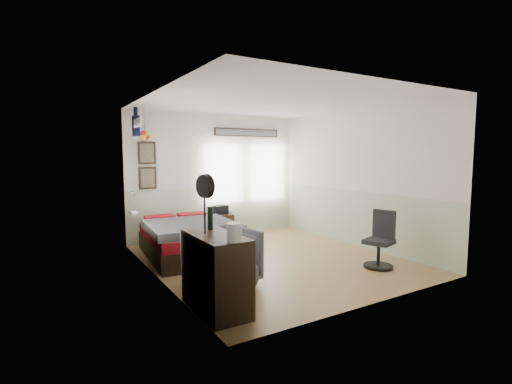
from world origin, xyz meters
TOP-DOWN VIEW (x-y plane):
  - ground_plane at (0.00, 0.00)m, footprint 4.00×4.50m
  - room_shell at (-0.08, 0.19)m, footprint 4.02×4.52m
  - wall_decor at (-1.10, 1.96)m, footprint 3.55×1.32m
  - bed at (-1.18, 0.96)m, footprint 1.57×2.10m
  - dresser at (-1.74, -1.42)m, footprint 0.48×1.00m
  - armchair at (-1.30, -0.67)m, footprint 0.95×0.97m
  - nightstand at (-0.04, 2.02)m, footprint 0.58×0.50m
  - task_chair at (1.25, -1.26)m, footprint 0.51×0.51m
  - kettle at (-1.72, -1.84)m, footprint 0.17×0.15m
  - bottle at (-1.67, -1.12)m, footprint 0.07×0.07m
  - stand_fan at (-1.81, -1.31)m, footprint 0.13×0.28m
  - black_bag at (-0.04, 2.02)m, footprint 0.36×0.27m

SIDE VIEW (x-z plane):
  - ground_plane at x=0.00m, z-range -0.01..0.00m
  - nightstand at x=-0.04m, z-range 0.00..0.52m
  - bed at x=-1.18m, z-range -0.01..0.63m
  - task_chair at x=1.25m, z-range -0.09..0.84m
  - armchair at x=-1.30m, z-range 0.00..0.79m
  - dresser at x=-1.74m, z-range 0.00..0.90m
  - black_bag at x=-0.04m, z-range 0.52..0.71m
  - kettle at x=-1.72m, z-range 0.90..1.10m
  - bottle at x=-1.67m, z-range 0.90..1.19m
  - stand_fan at x=-1.81m, z-range 1.09..1.79m
  - room_shell at x=-0.08m, z-range 0.26..2.97m
  - wall_decor at x=-1.10m, z-range 1.38..2.82m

